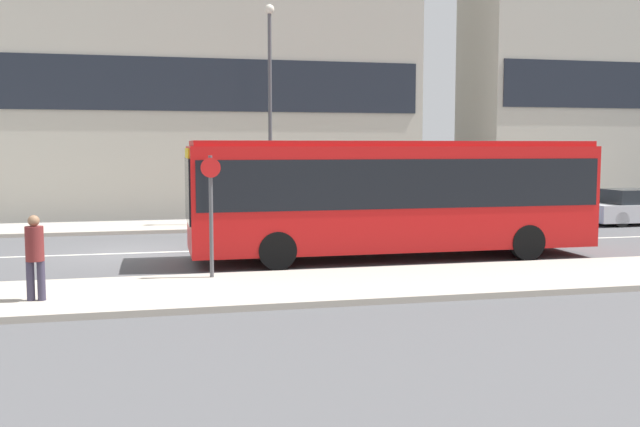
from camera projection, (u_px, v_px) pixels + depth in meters
name	position (u px, v px, depth m)	size (l,w,h in m)	color
ground_plane	(132.00, 253.00, 20.46)	(120.00, 120.00, 0.00)	#4F4F51
sidewalk_near	(122.00, 295.00, 14.39)	(44.00, 3.50, 0.13)	#B2A899
sidewalk_far	(137.00, 227.00, 26.52)	(44.00, 3.50, 0.13)	#B2A899
lane_centerline	(132.00, 253.00, 20.46)	(41.80, 0.16, 0.01)	silver
city_bus	(393.00, 191.00, 19.48)	(11.07, 2.62, 3.21)	red
parked_car_0	(516.00, 211.00, 26.66)	(4.41, 1.89, 1.33)	navy
parked_car_1	(637.00, 208.00, 28.02)	(4.28, 1.80, 1.39)	silver
pedestrian_near_stop	(35.00, 252.00, 13.51)	(0.35, 0.34, 1.64)	#383347
bus_stop_sign	(211.00, 207.00, 15.86)	(0.44, 0.12, 2.73)	#4C4C51
street_lamp	(270.00, 94.00, 26.52)	(0.36, 0.36, 8.14)	#4C4C51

